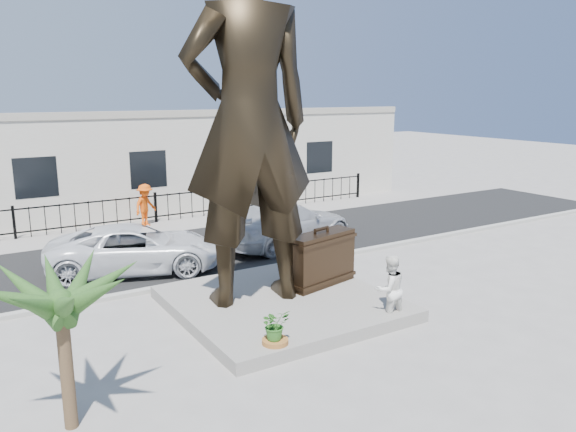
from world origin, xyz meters
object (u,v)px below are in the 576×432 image
statue (249,121)px  tourist (390,289)px  suitcase (321,259)px  car_white (135,249)px

statue → tourist: (2.47, -2.44, -3.95)m
suitcase → car_white: 5.99m
suitcase → tourist: 2.44m
statue → suitcase: 4.32m
statue → tourist: bearing=143.1°
suitcase → statue: bearing=166.0°
suitcase → car_white: (-3.71, 4.69, -0.29)m
statue → car_white: size_ratio=1.71×
tourist → car_white: (-4.04, 7.09, -0.10)m
suitcase → tourist: (0.33, -2.40, -0.19)m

